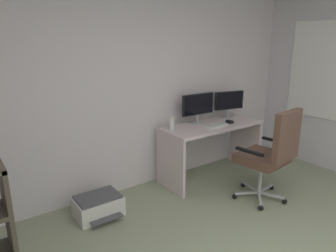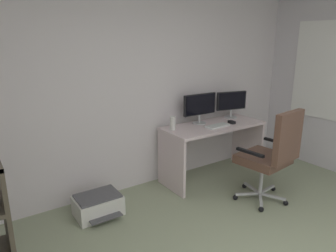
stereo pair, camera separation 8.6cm
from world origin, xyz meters
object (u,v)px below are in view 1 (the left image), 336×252
at_px(computer_mouse, 230,122).
at_px(office_chair, 271,152).
at_px(desk, 211,139).
at_px(keyboard, 216,126).
at_px(desktop_speaker, 172,123).
at_px(monitor_secondary, 229,102).
at_px(printer, 98,206).
at_px(monitor_main, 198,106).

height_order(computer_mouse, office_chair, office_chair).
distance_m(desk, keyboard, 0.24).
bearing_deg(keyboard, desktop_speaker, 156.70).
relative_size(keyboard, desktop_speaker, 2.00).
distance_m(monitor_secondary, desktop_speaker, 1.07).
xyz_separation_m(desk, monitor_secondary, (0.46, 0.14, 0.43)).
distance_m(keyboard, desktop_speaker, 0.61).
xyz_separation_m(computer_mouse, printer, (-1.91, 0.06, -0.66)).
relative_size(monitor_main, keyboard, 1.48).
distance_m(keyboard, computer_mouse, 0.27).
relative_size(desk, monitor_secondary, 3.09).
distance_m(desk, printer, 1.73).
xyz_separation_m(office_chair, printer, (-1.75, 0.86, -0.50)).
relative_size(monitor_secondary, printer, 0.93).
relative_size(desk, office_chair, 1.25).
bearing_deg(monitor_secondary, monitor_main, -179.99).
bearing_deg(printer, desk, 1.28).
bearing_deg(monitor_main, monitor_secondary, 0.01).
bearing_deg(desk, monitor_secondary, 17.04).
xyz_separation_m(desk, office_chair, (0.07, -0.90, 0.07)).
height_order(monitor_secondary, computer_mouse, monitor_secondary).
bearing_deg(office_chair, printer, 153.72).
bearing_deg(office_chair, keyboard, 97.51).
distance_m(monitor_secondary, keyboard, 0.59).
relative_size(keyboard, computer_mouse, 3.40).
height_order(office_chair, printer, office_chair).
bearing_deg(monitor_secondary, computer_mouse, -132.66).
relative_size(computer_mouse, printer, 0.20).
bearing_deg(desktop_speaker, monitor_main, 5.77).
distance_m(keyboard, printer, 1.77).
distance_m(desk, desktop_speaker, 0.67).
height_order(desk, monitor_main, monitor_main).
distance_m(desk, computer_mouse, 0.34).
distance_m(monitor_main, keyboard, 0.36).
xyz_separation_m(keyboard, office_chair, (0.10, -0.79, -0.15)).
relative_size(desktop_speaker, printer, 0.35).
xyz_separation_m(monitor_main, printer, (-1.55, -0.18, -0.89)).
xyz_separation_m(keyboard, computer_mouse, (0.27, 0.01, 0.01)).
relative_size(monitor_main, desktop_speaker, 2.96).
height_order(keyboard, printer, keyboard).
distance_m(monitor_main, monitor_secondary, 0.59).
xyz_separation_m(computer_mouse, office_chair, (-0.16, -0.80, -0.15)).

